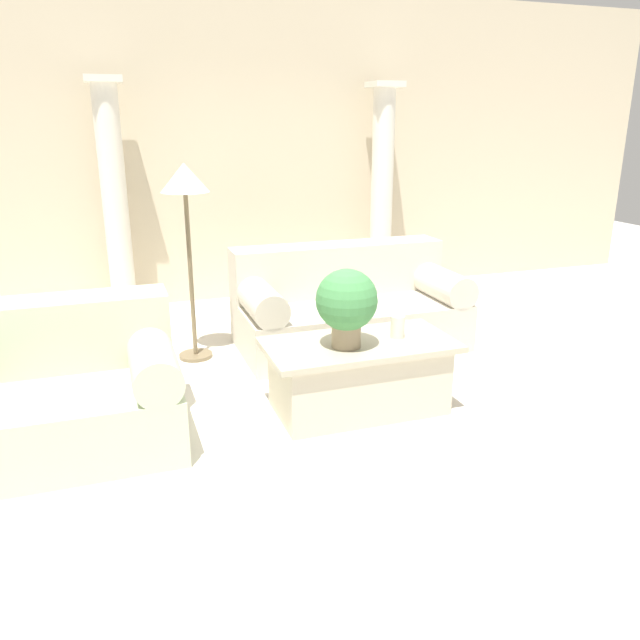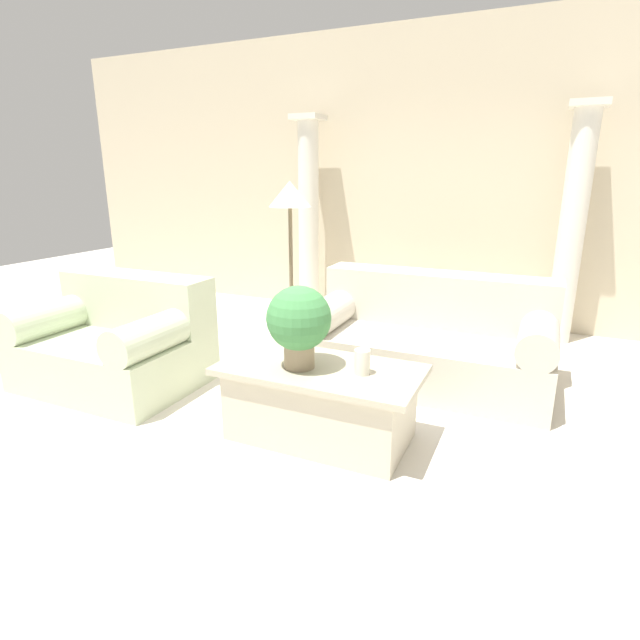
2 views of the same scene
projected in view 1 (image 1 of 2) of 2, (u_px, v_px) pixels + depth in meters
ground_plane at (346, 389)px, 4.61m from camera, size 16.00×16.00×0.00m
wall_back at (252, 150)px, 6.64m from camera, size 10.00×0.06×3.20m
sofa_long at (347, 306)px, 5.46m from camera, size 1.91×0.98×0.85m
loveseat at (60, 389)px, 3.75m from camera, size 1.37×0.98×0.85m
coffee_table at (359, 375)px, 4.22m from camera, size 1.27×0.66×0.49m
potted_plant at (347, 303)px, 3.97m from camera, size 0.40×0.40×0.52m
pillar_candle at (397, 327)px, 4.21m from camera, size 0.10×0.10×0.15m
floor_lamp at (185, 195)px, 4.83m from camera, size 0.38×0.38×1.59m
column_left at (115, 199)px, 6.00m from camera, size 0.33×0.33×2.29m
column_right at (382, 189)px, 6.88m from camera, size 0.33×0.33×2.29m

